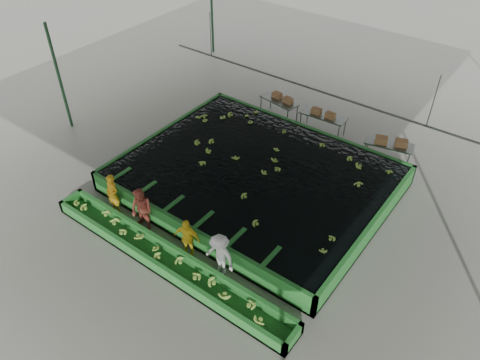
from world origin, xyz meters
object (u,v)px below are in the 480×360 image
Objects in this scene: worker_d at (220,256)px; box_stack_right at (391,144)px; flotation_tank at (255,178)px; worker_a at (113,194)px; worker_b at (142,210)px; box_stack_mid at (323,115)px; packing_table_mid at (323,124)px; box_stack_left at (282,100)px; sorting_trough at (166,260)px; packing_table_left at (279,108)px; worker_c at (187,238)px; packing_table_right at (387,152)px.

worker_d is 1.29× the size of box_stack_right.
box_stack_right is at bearing 53.28° from flotation_tank.
worker_b is at bearing 1.94° from worker_a.
packing_table_mid is at bearing 98.43° from box_stack_mid.
worker_a is at bearing -97.60° from box_stack_left.
packing_table_mid is 1.61× the size of box_stack_right.
worker_b is 10.58m from box_stack_right.
sorting_trough is 10.50m from packing_table_left.
worker_b is at bearing 156.75° from sorting_trough.
worker_c is 9.79m from packing_table_left.
box_stack_mid reaches higher than sorting_trough.
sorting_trough is 8.59× the size of box_stack_left.
box_stack_mid is (0.01, -0.09, 0.48)m from packing_table_mid.
box_stack_mid reaches higher than box_stack_left.
worker_d is 0.80× the size of packing_table_mid.
flotation_tank is 5.71× the size of worker_b.
flotation_tank is 5.68m from box_stack_left.
worker_d reaches higher than flotation_tank.
packing_table_right reaches higher than packing_table_left.
packing_table_mid is 3.42m from box_stack_right.
worker_c is 0.80× the size of packing_table_left.
worker_b is 1.33× the size of box_stack_right.
sorting_trough is 3.53m from worker_a.
worker_a is at bearing -96.95° from packing_table_left.
flotation_tank is at bearing 90.00° from sorting_trough.
worker_c is 9.84m from box_stack_left.
worker_d is at bearing -101.83° from box_stack_right.
box_stack_mid is at bearing 88.84° from sorting_trough.
worker_a is 5.06m from worker_d.
flotation_tank is 5.07m from box_stack_mid.
flotation_tank is at bearing 53.66° from worker_a.
worker_c is at bearing -89.58° from packing_table_mid.
worker_b reaches higher than packing_table_right.
sorting_trough is 10.52m from box_stack_right.
box_stack_right is at bearing -4.71° from box_stack_left.
box_stack_right is at bearing 54.47° from worker_a.
worker_a is 1.25× the size of box_stack_right.
worker_d is (1.40, 0.00, 0.06)m from worker_c.
worker_c reaches higher than packing_table_left.
worker_a is at bearing 176.64° from worker_b.
worker_a is at bearing -127.47° from box_stack_right.
packing_table_right is (5.36, 9.12, -0.42)m from worker_b.
packing_table_left is 5.83m from box_stack_right.
worker_a is 9.54m from packing_table_left.
box_stack_right reaches higher than box_stack_left.
worker_b is at bearing -88.45° from box_stack_left.
box_stack_right is (3.37, -0.35, 0.42)m from packing_table_mid.
worker_b is 0.89× the size of packing_table_left.
worker_d is 0.86× the size of packing_table_left.
sorting_trough is 8.67× the size of box_stack_mid.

